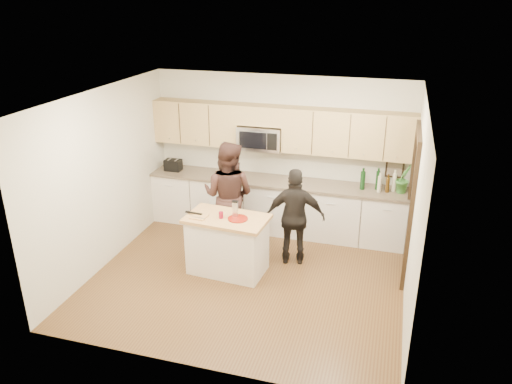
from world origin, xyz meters
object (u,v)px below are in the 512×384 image
(toaster, at_px, (173,165))
(woman_center, at_px, (229,196))
(island, at_px, (227,244))
(woman_right, at_px, (295,217))
(woman_left, at_px, (227,199))

(toaster, bearing_deg, woman_center, -30.47)
(island, xyz_separation_m, woman_right, (0.91, 0.55, 0.32))
(island, height_order, toaster, toaster)
(island, relative_size, toaster, 4.27)
(woman_center, xyz_separation_m, woman_right, (1.16, -0.24, -0.13))
(woman_left, bearing_deg, woman_right, 172.36)
(island, relative_size, woman_right, 0.81)
(island, height_order, woman_right, woman_right)
(woman_right, bearing_deg, island, 20.62)
(toaster, relative_size, woman_center, 0.16)
(toaster, distance_m, woman_right, 2.70)
(woman_left, bearing_deg, toaster, -20.00)
(woman_center, bearing_deg, toaster, -26.06)
(island, relative_size, woman_center, 0.69)
(toaster, height_order, woman_right, woman_right)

